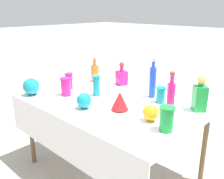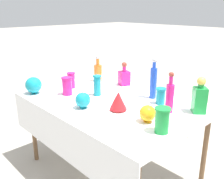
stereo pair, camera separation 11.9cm
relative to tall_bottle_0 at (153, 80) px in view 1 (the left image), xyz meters
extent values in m
plane|color=#A0998C|center=(-0.22, -0.31, -0.93)|extent=(40.00, 40.00, 0.00)
cube|color=white|center=(-0.22, -0.31, -0.18)|extent=(1.62, 1.10, 0.03)
cube|color=white|center=(-0.22, -0.87, -0.34)|extent=(1.62, 0.01, 0.35)
cylinder|color=brown|center=(-0.93, -0.76, -0.56)|extent=(0.04, 0.04, 0.73)
cylinder|color=brown|center=(-0.93, 0.14, -0.56)|extent=(0.04, 0.04, 0.73)
cylinder|color=brown|center=(0.49, 0.14, -0.56)|extent=(0.04, 0.04, 0.73)
cylinder|color=blue|center=(0.00, 0.00, -0.03)|extent=(0.06, 0.06, 0.28)
cylinder|color=blue|center=(0.00, 0.00, 0.15)|extent=(0.03, 0.03, 0.06)
sphere|color=#B2B2B7|center=(0.00, 0.00, 0.19)|extent=(0.05, 0.05, 0.05)
cylinder|color=orange|center=(-0.77, -0.01, -0.07)|extent=(0.09, 0.09, 0.19)
cylinder|color=orange|center=(-0.77, -0.01, 0.06)|extent=(0.04, 0.04, 0.08)
sphere|color=#B2B2B7|center=(-0.77, -0.01, 0.11)|extent=(0.04, 0.04, 0.04)
cylinder|color=#C61972|center=(0.29, -0.17, -0.05)|extent=(0.06, 0.06, 0.23)
cylinder|color=#C61972|center=(0.29, -0.17, 0.09)|extent=(0.03, 0.03, 0.07)
sphere|color=maroon|center=(0.29, -0.17, 0.14)|extent=(0.04, 0.04, 0.04)
cube|color=#C61972|center=(-0.47, 0.10, -0.09)|extent=(0.13, 0.13, 0.15)
cylinder|color=#C61972|center=(-0.47, 0.10, 0.01)|extent=(0.04, 0.04, 0.06)
sphere|color=maroon|center=(-0.47, 0.10, 0.06)|extent=(0.05, 0.05, 0.05)
cube|color=#198C38|center=(0.46, -0.01, -0.06)|extent=(0.14, 0.14, 0.21)
cylinder|color=#198C38|center=(0.46, -0.01, 0.06)|extent=(0.05, 0.05, 0.03)
sphere|color=gold|center=(0.46, -0.01, 0.09)|extent=(0.07, 0.07, 0.07)
cylinder|color=teal|center=(-0.41, -0.33, -0.07)|extent=(0.07, 0.07, 0.20)
cylinder|color=teal|center=(-0.41, -0.33, 0.02)|extent=(0.08, 0.08, 0.01)
cylinder|color=#C61972|center=(-0.77, -0.37, -0.09)|extent=(0.07, 0.07, 0.16)
cylinder|color=#C61972|center=(-0.77, -0.37, -0.01)|extent=(0.08, 0.08, 0.01)
cylinder|color=teal|center=(0.14, -0.07, -0.10)|extent=(0.08, 0.08, 0.14)
cylinder|color=teal|center=(0.14, -0.07, -0.03)|extent=(0.09, 0.09, 0.01)
cylinder|color=#C61972|center=(-0.62, -0.52, -0.08)|extent=(0.09, 0.09, 0.17)
cylinder|color=#C61972|center=(-0.62, -0.52, 0.00)|extent=(0.10, 0.10, 0.01)
cylinder|color=#198C38|center=(0.46, -0.49, -0.08)|extent=(0.09, 0.09, 0.18)
cylinder|color=#198C38|center=(0.46, -0.49, 0.00)|extent=(0.11, 0.11, 0.01)
cylinder|color=red|center=(-0.01, -0.44, -0.16)|extent=(0.07, 0.07, 0.01)
cone|color=red|center=(-0.01, -0.44, -0.08)|extent=(0.14, 0.14, 0.15)
cylinder|color=teal|center=(-0.87, -0.74, -0.16)|extent=(0.07, 0.07, 0.01)
sphere|color=teal|center=(-0.87, -0.74, -0.08)|extent=(0.16, 0.16, 0.16)
cylinder|color=orange|center=(0.29, -0.44, -0.16)|extent=(0.05, 0.05, 0.01)
sphere|color=orange|center=(0.29, -0.44, -0.10)|extent=(0.12, 0.12, 0.12)
cylinder|color=teal|center=(-0.25, -0.62, -0.16)|extent=(0.06, 0.06, 0.01)
sphere|color=teal|center=(-0.25, -0.62, -0.10)|extent=(0.13, 0.13, 0.13)
cube|color=white|center=(-0.18, -0.80, -0.15)|extent=(0.05, 0.03, 0.04)
cube|color=white|center=(-0.60, -0.79, -0.15)|extent=(0.05, 0.03, 0.04)
cube|color=tan|center=(-0.27, 0.91, -0.75)|extent=(0.45, 0.42, 0.36)
cube|color=tan|center=(-0.27, 1.01, -0.53)|extent=(0.33, 0.18, 0.09)
camera|label=1|loc=(1.24, -1.85, 0.62)|focal=40.00mm
camera|label=2|loc=(1.32, -1.76, 0.62)|focal=40.00mm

